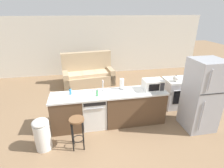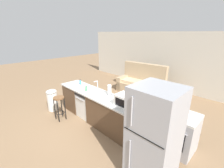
# 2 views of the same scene
# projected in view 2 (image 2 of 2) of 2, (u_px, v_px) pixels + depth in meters

# --- Properties ---
(ground_plane) EXTENTS (24.00, 24.00, 0.00)m
(ground_plane) POSITION_uv_depth(u_px,v_px,m) (94.00, 118.00, 4.71)
(ground_plane) COLOR #896B4C
(wall_back) EXTENTS (10.00, 0.06, 2.60)m
(wall_back) POSITION_uv_depth(u_px,v_px,m) (169.00, 61.00, 6.88)
(wall_back) COLOR silver
(wall_back) RESTS_ON ground_plane
(kitchen_counter) EXTENTS (2.94, 0.66, 0.90)m
(kitchen_counter) POSITION_uv_depth(u_px,v_px,m) (98.00, 109.00, 4.41)
(kitchen_counter) COLOR brown
(kitchen_counter) RESTS_ON ground_plane
(dishwasher) EXTENTS (0.58, 0.61, 0.84)m
(dishwasher) POSITION_uv_depth(u_px,v_px,m) (88.00, 104.00, 4.74)
(dishwasher) COLOR white
(dishwasher) RESTS_ON ground_plane
(stove_range) EXTENTS (0.76, 0.68, 0.90)m
(stove_range) POSITION_uv_depth(u_px,v_px,m) (177.00, 132.00, 3.35)
(stove_range) COLOR #B7B7BC
(stove_range) RESTS_ON ground_plane
(refrigerator) EXTENTS (0.72, 0.73, 1.80)m
(refrigerator) POSITION_uv_depth(u_px,v_px,m) (154.00, 138.00, 2.47)
(refrigerator) COLOR #A8AAB2
(refrigerator) RESTS_ON ground_plane
(microwave) EXTENTS (0.50, 0.37, 0.28)m
(microwave) POSITION_uv_depth(u_px,v_px,m) (126.00, 101.00, 3.50)
(microwave) COLOR white
(microwave) RESTS_ON kitchen_counter
(sink_faucet) EXTENTS (0.07, 0.18, 0.30)m
(sink_faucet) POSITION_uv_depth(u_px,v_px,m) (97.00, 86.00, 4.48)
(sink_faucet) COLOR silver
(sink_faucet) RESTS_ON kitchen_counter
(paper_towel_roll) EXTENTS (0.14, 0.14, 0.28)m
(paper_towel_roll) POSITION_uv_depth(u_px,v_px,m) (109.00, 90.00, 4.16)
(paper_towel_roll) COLOR #4C4C51
(paper_towel_roll) RESTS_ON kitchen_counter
(soap_bottle) EXTENTS (0.06, 0.06, 0.18)m
(soap_bottle) POSITION_uv_depth(u_px,v_px,m) (86.00, 89.00, 4.43)
(soap_bottle) COLOR #4CB266
(soap_bottle) RESTS_ON kitchen_counter
(dish_soap_bottle) EXTENTS (0.06, 0.06, 0.18)m
(dish_soap_bottle) POSITION_uv_depth(u_px,v_px,m) (80.00, 82.00, 5.01)
(dish_soap_bottle) COLOR #338CCC
(dish_soap_bottle) RESTS_ON kitchen_counter
(kettle) EXTENTS (0.21, 0.17, 0.19)m
(kettle) POSITION_uv_depth(u_px,v_px,m) (171.00, 110.00, 3.20)
(kettle) COLOR silver
(kettle) RESTS_ON stove_range
(bar_stool) EXTENTS (0.32, 0.32, 0.74)m
(bar_stool) POSITION_uv_depth(u_px,v_px,m) (59.00, 103.00, 4.49)
(bar_stool) COLOR brown
(bar_stool) RESTS_ON ground_plane
(trash_bin) EXTENTS (0.35, 0.35, 0.74)m
(trash_bin) POSITION_uv_depth(u_px,v_px,m) (52.00, 100.00, 5.11)
(trash_bin) COLOR white
(trash_bin) RESTS_ON ground_plane
(couch) EXTENTS (2.09, 1.11, 1.27)m
(couch) POSITION_uv_depth(u_px,v_px,m) (142.00, 84.00, 6.67)
(couch) COLOR tan
(couch) RESTS_ON ground_plane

